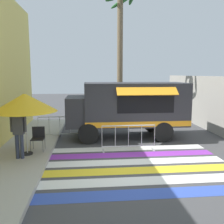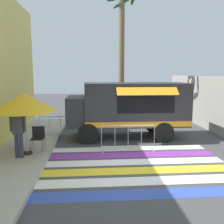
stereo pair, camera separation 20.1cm
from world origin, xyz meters
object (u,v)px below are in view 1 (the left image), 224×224
barricade_front (128,138)px  barricade_side (60,127)px  food_truck (126,105)px  palm_tree (120,33)px  traffic_signal_pole (218,24)px  folding_chair (38,136)px  patio_umbrella (25,103)px  vendor_person (19,129)px

barricade_front → barricade_side: size_ratio=1.05×
food_truck → palm_tree: 5.08m
palm_tree → barricade_front: bearing=-94.0°
traffic_signal_pole → barricade_side: bearing=151.5°
folding_chair → barricade_front: (3.40, 0.01, -0.16)m
patio_umbrella → barricade_side: bearing=73.1°
folding_chair → palm_tree: (3.78, 5.50, 4.60)m
palm_tree → barricade_side: bearing=-135.0°
barricade_front → palm_tree: (0.38, 5.49, 4.75)m
barricade_side → traffic_signal_pole: bearing=-28.5°
patio_umbrella → barricade_side: patio_umbrella is taller
barricade_side → vendor_person: bearing=-107.3°
folding_chair → barricade_front: bearing=22.4°
patio_umbrella → palm_tree: palm_tree is taller
food_truck → vendor_person: 5.03m
palm_tree → traffic_signal_pole: bearing=-68.6°
food_truck → barricade_side: 3.22m
traffic_signal_pole → patio_umbrella: traffic_signal_pole is taller
traffic_signal_pole → barricade_front: traffic_signal_pole is taller
folding_chair → palm_tree: bearing=77.6°
food_truck → barricade_front: food_truck is taller
traffic_signal_pole → barricade_front: 5.09m
barricade_front → barricade_side: (-2.85, 2.26, -0.00)m
vendor_person → folding_chair: bearing=79.0°
patio_umbrella → vendor_person: (-0.15, -0.41, -0.83)m
food_truck → vendor_person: (-4.04, -2.98, -0.35)m
palm_tree → folding_chair: bearing=-124.6°
traffic_signal_pole → patio_umbrella: 7.08m
barricade_front → barricade_side: 3.63m
traffic_signal_pole → food_truck: bearing=132.5°
food_truck → patio_umbrella: food_truck is taller
food_truck → vendor_person: food_truck is taller
patio_umbrella → barricade_front: (3.69, 0.52, -1.48)m
traffic_signal_pole → folding_chair: (-6.27, 0.84, -3.96)m
food_truck → patio_umbrella: bearing=-146.6°
patio_umbrella → barricade_front: patio_umbrella is taller
food_truck → barricade_front: 2.30m
folding_chair → barricade_front: barricade_front is taller
vendor_person → barricade_side: 3.40m
palm_tree → patio_umbrella: bearing=-124.2°
folding_chair → barricade_side: size_ratio=0.43×
vendor_person → food_truck: bearing=51.0°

